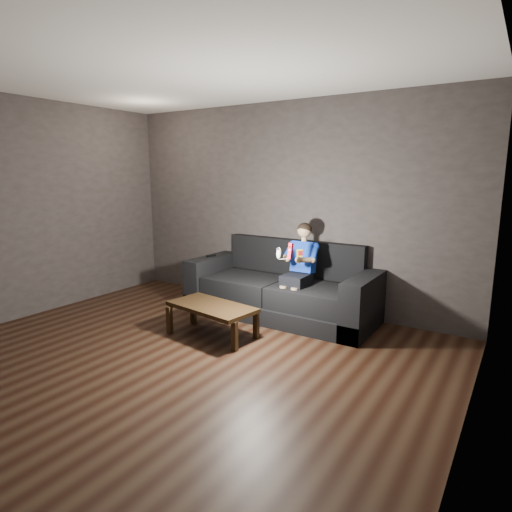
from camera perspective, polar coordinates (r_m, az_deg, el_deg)
The scene contains 10 objects.
floor at distance 4.13m, azimuth -13.98°, elevation -15.01°, with size 5.00×5.00×0.00m, color black.
back_wall at distance 5.73m, azimuth 3.89°, elevation 6.61°, with size 5.00×0.04×2.70m, color #342E2C.
right_wall at distance 2.55m, azimuth 26.56°, elevation -0.02°, with size 0.04×5.00×2.70m, color #342E2C.
ceiling at distance 3.83m, azimuth -16.03°, elevation 24.40°, with size 5.00×5.00×0.02m, color silver.
sofa at distance 5.49m, azimuth 3.60°, elevation -4.70°, with size 2.40×1.04×0.93m.
child at distance 5.20m, azimuth 5.88°, elevation -0.70°, with size 0.42×0.52×1.04m.
wii_remote_red at distance 4.77m, azimuth 4.60°, elevation 0.67°, with size 0.05×0.07×0.18m.
nunchuk_white at distance 4.86m, azimuth 3.05°, elevation 0.41°, with size 0.08×0.10×0.14m.
wii_remote_black at distance 5.92m, azimuth -5.96°, elevation 0.06°, with size 0.06×0.14×0.03m.
coffee_table at distance 4.77m, azimuth -5.90°, elevation -7.06°, with size 1.05×0.63×0.36m.
Camera 1 is at (2.75, -2.50, 1.79)m, focal length 30.00 mm.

